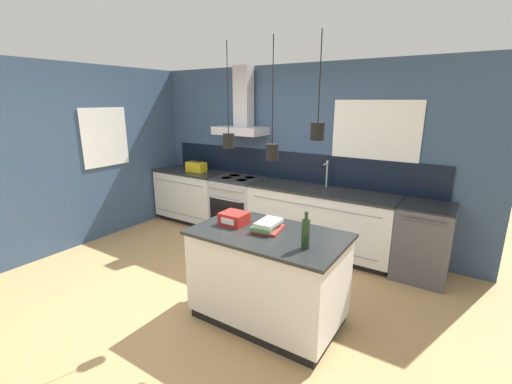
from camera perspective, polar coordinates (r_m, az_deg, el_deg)
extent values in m
plane|color=tan|center=(4.09, -8.61, -15.90)|extent=(16.00, 16.00, 0.00)
cube|color=#354C6B|center=(5.26, 5.63, 6.29)|extent=(5.60, 0.06, 2.60)
cube|color=black|center=(5.25, 5.38, 4.35)|extent=(4.42, 0.02, 0.43)
cube|color=white|center=(4.74, 19.14, 8.50)|extent=(1.12, 0.01, 0.96)
cube|color=black|center=(4.75, 19.17, 8.50)|extent=(1.04, 0.01, 0.88)
cube|color=#B5B5BA|center=(5.37, -2.60, 10.19)|extent=(0.80, 0.46, 0.12)
cube|color=#B5B5BA|center=(5.43, -2.10, 15.63)|extent=(0.26, 0.20, 0.90)
cylinder|color=black|center=(3.25, -4.76, 16.83)|extent=(0.01, 0.01, 0.81)
cylinder|color=black|center=(3.27, -4.57, 8.50)|extent=(0.11, 0.11, 0.14)
sphere|color=#F9D18C|center=(3.27, -4.57, 8.50)|extent=(0.06, 0.06, 0.06)
cylinder|color=black|center=(2.92, 2.82, 16.47)|extent=(0.01, 0.01, 0.87)
cylinder|color=black|center=(2.96, 2.69, 6.67)|extent=(0.11, 0.11, 0.14)
sphere|color=#F9D18C|center=(2.96, 2.69, 6.67)|extent=(0.06, 0.06, 0.06)
cylinder|color=black|center=(2.77, 10.62, 18.34)|extent=(0.01, 0.01, 0.67)
cylinder|color=black|center=(2.77, 10.21, 9.94)|extent=(0.11, 0.11, 0.14)
sphere|color=#F9D18C|center=(2.77, 10.21, 9.94)|extent=(0.06, 0.06, 0.06)
cube|color=#354C6B|center=(5.88, -22.63, 6.14)|extent=(0.06, 3.80, 2.60)
cube|color=white|center=(5.73, -23.86, 8.34)|extent=(0.01, 0.76, 0.88)
cube|color=black|center=(5.74, -23.90, 8.34)|extent=(0.01, 0.68, 0.80)
cube|color=black|center=(6.30, -10.19, -4.18)|extent=(1.21, 0.56, 0.09)
cube|color=silver|center=(6.15, -10.57, -0.38)|extent=(1.25, 0.62, 0.79)
cube|color=gray|center=(5.87, -12.79, 1.53)|extent=(1.10, 0.01, 0.01)
cube|color=gray|center=(6.02, -12.49, -3.57)|extent=(1.10, 0.01, 0.01)
cube|color=#232626|center=(6.06, -10.75, 3.37)|extent=(1.27, 0.64, 0.03)
cube|color=black|center=(5.07, 10.45, -9.05)|extent=(1.98, 0.56, 0.09)
cube|color=silver|center=(4.88, 10.56, -4.45)|extent=(2.04, 0.62, 0.79)
cube|color=gray|center=(4.52, 9.19, -2.31)|extent=(1.79, 0.01, 0.01)
cube|color=gray|center=(4.71, 8.91, -8.70)|extent=(1.79, 0.01, 0.01)
cube|color=#232626|center=(4.76, 10.79, 0.20)|extent=(2.06, 0.64, 0.03)
cube|color=#262628|center=(4.81, 11.02, 0.46)|extent=(0.48, 0.34, 0.01)
cylinder|color=#B5B5BA|center=(4.88, 11.71, 2.87)|extent=(0.02, 0.02, 0.36)
sphere|color=#B5B5BA|center=(4.85, 11.82, 4.96)|extent=(0.03, 0.03, 0.03)
cylinder|color=#B5B5BA|center=(4.80, 11.55, 4.62)|extent=(0.02, 0.12, 0.02)
cube|color=#B5B5BA|center=(5.54, -2.93, -2.38)|extent=(0.75, 0.62, 0.87)
cube|color=black|center=(5.31, -4.93, -3.60)|extent=(0.65, 0.02, 0.44)
cylinder|color=#B5B5BA|center=(5.23, -5.14, -1.27)|extent=(0.56, 0.02, 0.02)
cube|color=#B5B5BA|center=(5.19, -5.07, 0.79)|extent=(0.65, 0.02, 0.07)
cube|color=#2D2D30|center=(5.43, -3.00, 2.21)|extent=(0.75, 0.60, 0.04)
cylinder|color=black|center=(5.59, -3.60, 2.78)|extent=(0.17, 0.17, 0.00)
cylinder|color=black|center=(5.42, -1.04, 2.42)|extent=(0.17, 0.17, 0.00)
cylinder|color=black|center=(5.43, -4.96, 2.37)|extent=(0.17, 0.17, 0.00)
cylinder|color=black|center=(5.25, -2.36, 1.98)|extent=(0.17, 0.17, 0.00)
cube|color=#4C4C51|center=(4.60, 26.07, -7.55)|extent=(0.61, 0.62, 0.89)
cube|color=black|center=(4.46, 26.73, -2.12)|extent=(0.61, 0.62, 0.02)
cylinder|color=#4C4C51|center=(4.17, 26.06, -4.33)|extent=(0.45, 0.02, 0.02)
cube|color=black|center=(3.60, 1.96, -19.66)|extent=(1.32, 0.76, 0.09)
cube|color=silver|center=(3.37, 2.03, -13.49)|extent=(1.37, 0.80, 0.79)
cube|color=#232626|center=(3.19, 2.10, -7.01)|extent=(1.42, 0.85, 0.03)
cylinder|color=#193319|center=(2.84, 8.26, -6.98)|extent=(0.07, 0.07, 0.25)
cylinder|color=#193319|center=(2.79, 8.38, -4.06)|extent=(0.03, 0.03, 0.06)
cylinder|color=#262628|center=(2.78, 8.41, -3.44)|extent=(0.03, 0.03, 0.01)
cube|color=#B2332D|center=(3.23, 2.07, -6.18)|extent=(0.28, 0.32, 0.03)
cube|color=#4C7F4C|center=(3.21, 1.63, -5.76)|extent=(0.23, 0.29, 0.04)
cube|color=silver|center=(3.21, 2.17, -5.08)|extent=(0.19, 0.28, 0.03)
cube|color=red|center=(3.38, -3.66, -4.39)|extent=(0.25, 0.21, 0.12)
cube|color=white|center=(3.30, -4.79, -4.91)|extent=(0.15, 0.01, 0.06)
cube|color=gold|center=(5.96, -9.93, 4.14)|extent=(0.34, 0.18, 0.16)
cylinder|color=black|center=(5.94, -9.97, 5.09)|extent=(0.20, 0.02, 0.02)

